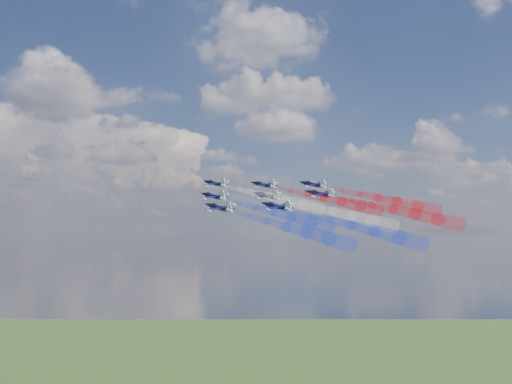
{
  "coord_description": "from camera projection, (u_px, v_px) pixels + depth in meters",
  "views": [
    {
      "loc": [
        -21.45,
        -196.34,
        157.31
      ],
      "look_at": [
        2.25,
        -15.1,
        169.88
      ],
      "focal_mm": 39.5,
      "sensor_mm": 36.0,
      "label": 1
    }
  ],
  "objects": [
    {
      "name": "jet_rear_right",
      "position": [
        320.0,
        194.0,
        178.13
      ],
      "size": [
        15.71,
        16.32,
        7.94
      ],
      "primitive_type": null,
      "rotation": [
        0.22,
        -0.21,
        0.63
      ],
      "color": "black"
    },
    {
      "name": "trail_outer_right",
      "position": [
        378.0,
        198.0,
        177.55
      ],
      "size": [
        28.94,
        35.17,
        13.76
      ],
      "primitive_type": null,
      "rotation": [
        0.22,
        -0.21,
        0.63
      ],
      "color": "red"
    },
    {
      "name": "trail_inner_right",
      "position": [
        324.0,
        198.0,
        176.75
      ],
      "size": [
        28.94,
        35.17,
        13.76
      ],
      "primitive_type": null,
      "rotation": [
        0.22,
        -0.21,
        0.63
      ],
      "color": "red"
    },
    {
      "name": "trail_inner_left",
      "position": [
        274.0,
        212.0,
        162.04
      ],
      "size": [
        28.94,
        35.17,
        13.76
      ],
      "primitive_type": null,
      "rotation": [
        0.22,
        -0.21,
        0.63
      ],
      "color": "blue"
    },
    {
      "name": "jet_outer_left",
      "position": [
        219.0,
        208.0,
        163.43
      ],
      "size": [
        15.71,
        16.32,
        7.94
      ],
      "primitive_type": null,
      "rotation": [
        0.22,
        -0.21,
        0.63
      ],
      "color": "black"
    },
    {
      "name": "jet_outer_right",
      "position": [
        313.0,
        185.0,
        195.59
      ],
      "size": [
        15.71,
        16.32,
        7.94
      ],
      "primitive_type": null,
      "rotation": [
        0.22,
        -0.21,
        0.63
      ],
      "color": "black"
    },
    {
      "name": "trail_lead",
      "position": [
        269.0,
        197.0,
        178.83
      ],
      "size": [
        28.94,
        35.17,
        13.76
      ],
      "primitive_type": null,
      "rotation": [
        0.22,
        -0.21,
        0.63
      ],
      "color": "white"
    },
    {
      "name": "jet_inner_right",
      "position": [
        264.0,
        185.0,
        194.78
      ],
      "size": [
        15.71,
        16.32,
        7.94
      ],
      "primitive_type": null,
      "rotation": [
        0.22,
        -0.21,
        0.63
      ],
      "color": "black"
    },
    {
      "name": "jet_center_third",
      "position": [
        266.0,
        196.0,
        179.81
      ],
      "size": [
        15.71,
        16.32,
        7.94
      ],
      "primitive_type": null,
      "rotation": [
        0.22,
        -0.21,
        0.63
      ],
      "color": "black"
    },
    {
      "name": "jet_lead",
      "position": [
        215.0,
        184.0,
        196.87
      ],
      "size": [
        15.71,
        16.32,
        7.94
      ],
      "primitive_type": null,
      "rotation": [
        0.22,
        -0.21,
        0.63
      ],
      "color": "black"
    },
    {
      "name": "trail_rear_right",
      "position": [
        393.0,
        210.0,
        160.09
      ],
      "size": [
        28.94,
        35.17,
        13.76
      ],
      "primitive_type": null,
      "rotation": [
        0.22,
        -0.21,
        0.63
      ],
      "color": "red"
    },
    {
      "name": "trail_outer_left",
      "position": [
        287.0,
        227.0,
        145.39
      ],
      "size": [
        28.94,
        35.17,
        13.76
      ],
      "primitive_type": null,
      "rotation": [
        0.22,
        -0.21,
        0.63
      ],
      "color": "blue"
    },
    {
      "name": "trail_rear_left",
      "position": [
        352.0,
        225.0,
        144.87
      ],
      "size": [
        28.94,
        35.17,
        13.76
      ],
      "primitive_type": null,
      "rotation": [
        0.22,
        -0.21,
        0.63
      ],
      "color": "blue"
    },
    {
      "name": "jet_inner_left",
      "position": [
        214.0,
        196.0,
        180.08
      ],
      "size": [
        15.71,
        16.32,
        7.94
      ],
      "primitive_type": null,
      "rotation": [
        0.22,
        -0.21,
        0.63
      ],
      "color": "black"
    },
    {
      "name": "trail_center_third",
      "position": [
        332.0,
        211.0,
        161.77
      ],
      "size": [
        28.94,
        35.17,
        13.76
      ],
      "primitive_type": null,
      "rotation": [
        0.22,
        -0.21,
        0.63
      ],
      "color": "white"
    },
    {
      "name": "jet_rear_left",
      "position": [
        277.0,
        207.0,
        162.91
      ],
      "size": [
        15.71,
        16.32,
        7.94
      ],
      "primitive_type": null,
      "rotation": [
        0.22,
        -0.21,
        0.63
      ],
      "color": "black"
    }
  ]
}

